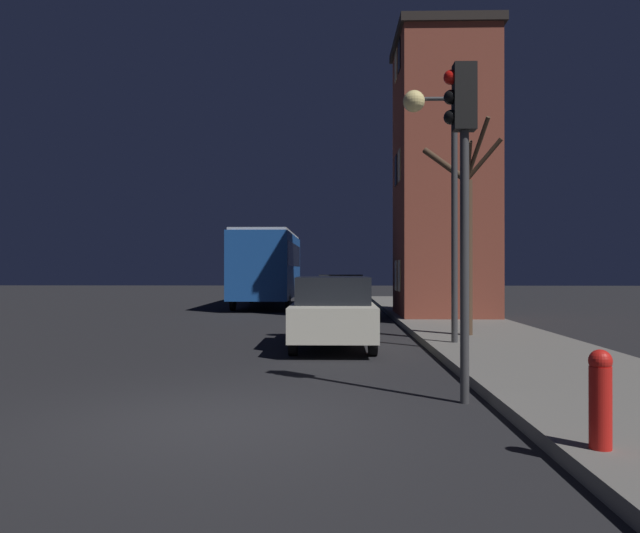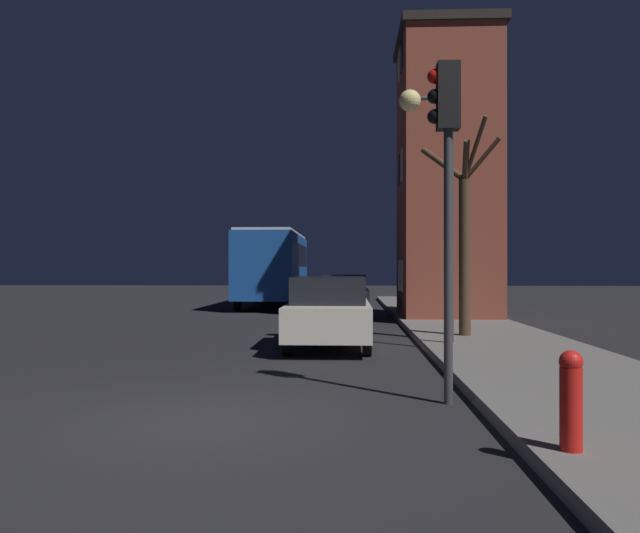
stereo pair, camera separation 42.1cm
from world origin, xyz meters
TOP-DOWN VIEW (x-y plane):
  - ground_plane at (0.00, 0.00)m, footprint 120.00×120.00m
  - brick_building at (5.27, 14.96)m, footprint 3.47×4.30m
  - streetlamp at (3.60, 6.60)m, footprint 1.21×0.49m
  - traffic_light at (3.10, 1.05)m, footprint 0.43×0.24m
  - bare_tree at (4.65, 8.17)m, footprint 1.85×1.60m
  - bus at (-1.81, 22.42)m, footprint 2.58×9.29m
  - car_near_lane at (1.35, 7.03)m, footprint 1.84×4.61m
  - car_mid_lane at (1.61, 16.36)m, footprint 1.82×4.00m
  - fire_hydrant at (3.81, -1.63)m, footprint 0.21×0.21m

SIDE VIEW (x-z plane):
  - ground_plane at x=0.00m, z-range 0.00..0.00m
  - fire_hydrant at x=3.81m, z-range 0.19..1.10m
  - car_near_lane at x=1.35m, z-range 0.02..1.65m
  - car_mid_lane at x=1.61m, z-range 0.04..1.64m
  - bus at x=-1.81m, z-range 0.34..3.86m
  - bare_tree at x=4.65m, z-range 0.00..5.22m
  - traffic_light at x=3.10m, z-range 0.98..5.55m
  - streetlamp at x=3.60m, z-range 1.52..7.16m
  - brick_building at x=5.27m, z-range 0.19..10.18m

